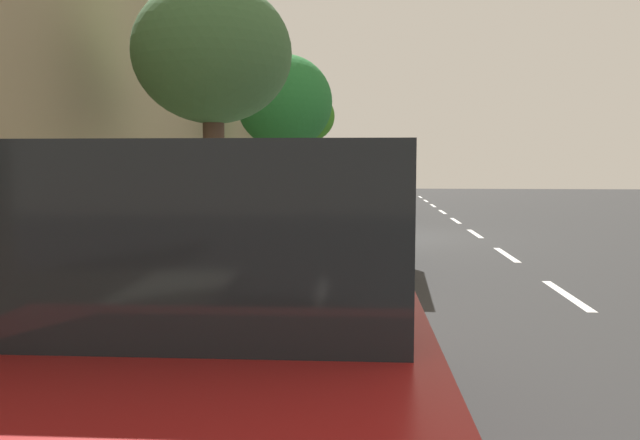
# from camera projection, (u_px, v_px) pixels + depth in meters

# --- Properties ---
(ground) EXTENTS (73.44, 73.44, 0.00)m
(ground) POSITION_uv_depth(u_px,v_px,m) (379.00, 236.00, 16.85)
(ground) COLOR #292929
(sidewalk) EXTENTS (3.72, 45.90, 0.14)m
(sidewalk) POSITION_uv_depth(u_px,v_px,m) (236.00, 232.00, 17.19)
(sidewalk) COLOR gray
(sidewalk) RESTS_ON ground
(curb_edge) EXTENTS (0.16, 45.90, 0.14)m
(curb_edge) POSITION_uv_depth(u_px,v_px,m) (305.00, 233.00, 17.02)
(curb_edge) COLOR gray
(curb_edge) RESTS_ON ground
(lane_stripe_centre) EXTENTS (0.14, 44.20, 0.01)m
(lane_stripe_centre) POSITION_uv_depth(u_px,v_px,m) (475.00, 234.00, 17.46)
(lane_stripe_centre) COLOR white
(lane_stripe_centre) RESTS_ON ground
(lane_stripe_bike_edge) EXTENTS (0.12, 45.90, 0.01)m
(lane_stripe_bike_edge) POSITION_uv_depth(u_px,v_px,m) (358.00, 236.00, 16.90)
(lane_stripe_bike_edge) COLOR white
(lane_stripe_bike_edge) RESTS_ON ground
(building_facade) EXTENTS (0.50, 45.90, 6.05)m
(building_facade) POSITION_uv_depth(u_px,v_px,m) (160.00, 126.00, 17.12)
(building_facade) COLOR gray
(building_facade) RESTS_ON ground
(parked_sedan_grey_nearest) EXTENTS (2.06, 4.51, 1.52)m
(parked_sedan_grey_nearest) POSITION_uv_depth(u_px,v_px,m) (360.00, 189.00, 31.30)
(parked_sedan_grey_nearest) COLOR slate
(parked_sedan_grey_nearest) RESTS_ON ground
(parked_sedan_black_second) EXTENTS (1.85, 4.41, 1.52)m
(parked_sedan_black_second) POSITION_uv_depth(u_px,v_px,m) (353.00, 196.00, 23.78)
(parked_sedan_black_second) COLOR black
(parked_sedan_black_second) RESTS_ON ground
(parked_sedan_green_mid) EXTENTS (2.04, 4.50, 1.52)m
(parked_sedan_green_mid) POSITION_uv_depth(u_px,v_px,m) (342.00, 207.00, 17.32)
(parked_sedan_green_mid) COLOR #1E512D
(parked_sedan_green_mid) RESTS_ON ground
(parked_suv_white_far) EXTENTS (2.08, 4.76, 1.99)m
(parked_suv_white_far) POSITION_uv_depth(u_px,v_px,m) (330.00, 214.00, 11.31)
(parked_suv_white_far) COLOR white
(parked_suv_white_far) RESTS_ON ground
(parked_suv_red_farthest) EXTENTS (2.06, 4.75, 1.99)m
(parked_suv_red_farthest) POSITION_uv_depth(u_px,v_px,m) (250.00, 312.00, 3.71)
(parked_suv_red_farthest) COLOR maroon
(parked_suv_red_farthest) RESTS_ON ground
(bicycle_at_curb) EXTENTS (1.75, 0.46, 0.76)m
(bicycle_at_curb) POSITION_uv_depth(u_px,v_px,m) (257.00, 290.00, 7.61)
(bicycle_at_curb) COLOR black
(bicycle_at_curb) RESTS_ON ground
(cyclist_with_backpack) EXTENTS (0.45, 0.61, 1.69)m
(cyclist_with_backpack) POSITION_uv_depth(u_px,v_px,m) (246.00, 233.00, 8.02)
(cyclist_with_backpack) COLOR #C6B284
(cyclist_with_backpack) RESTS_ON ground
(street_tree_near_cyclist) EXTENTS (2.81, 2.81, 5.24)m
(street_tree_near_cyclist) POSITION_uv_depth(u_px,v_px,m) (304.00, 117.00, 28.09)
(street_tree_near_cyclist) COLOR #4A3F20
(street_tree_near_cyclist) RESTS_ON sidewalk
(street_tree_mid_block) EXTENTS (3.43, 3.43, 5.72)m
(street_tree_mid_block) POSITION_uv_depth(u_px,v_px,m) (284.00, 103.00, 22.05)
(street_tree_mid_block) COLOR brown
(street_tree_mid_block) RESTS_ON sidewalk
(street_tree_far_end) EXTENTS (3.16, 3.16, 5.39)m
(street_tree_far_end) POSITION_uv_depth(u_px,v_px,m) (212.00, 56.00, 12.27)
(street_tree_far_end) COLOR #4A352B
(street_tree_far_end) RESTS_ON sidewalk
(pedestrian_on_phone) EXTENTS (0.58, 0.36, 1.61)m
(pedestrian_on_phone) POSITION_uv_depth(u_px,v_px,m) (256.00, 189.00, 23.60)
(pedestrian_on_phone) COLOR black
(pedestrian_on_phone) RESTS_ON sidewalk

